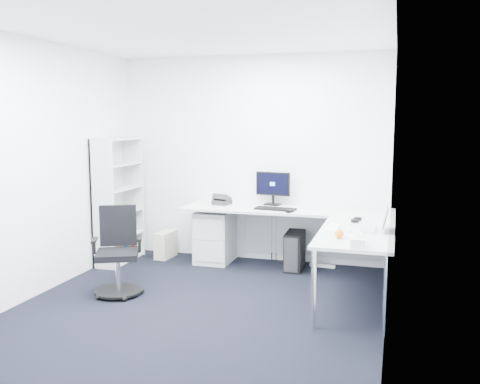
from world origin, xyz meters
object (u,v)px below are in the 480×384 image
(l_desk, at_px, (280,245))
(monitor, at_px, (273,188))
(laptop, at_px, (363,217))
(task_chair, at_px, (117,252))
(bookshelf, at_px, (118,200))

(l_desk, bearing_deg, monitor, 111.84)
(l_desk, distance_m, laptop, 1.32)
(l_desk, height_order, task_chair, task_chair)
(monitor, bearing_deg, task_chair, -118.05)
(monitor, xyz_separation_m, laptop, (1.22, -1.27, -0.09))
(bookshelf, distance_m, laptop, 3.26)
(task_chair, height_order, laptop, laptop)
(task_chair, bearing_deg, laptop, -13.82)
(l_desk, bearing_deg, bookshelf, 178.68)
(task_chair, height_order, monitor, monitor)
(laptop, bearing_deg, bookshelf, 165.12)
(l_desk, relative_size, monitor, 5.65)
(bookshelf, bearing_deg, task_chair, -61.87)
(bookshelf, height_order, laptop, bookshelf)
(l_desk, xyz_separation_m, monitor, (-0.23, 0.57, 0.60))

